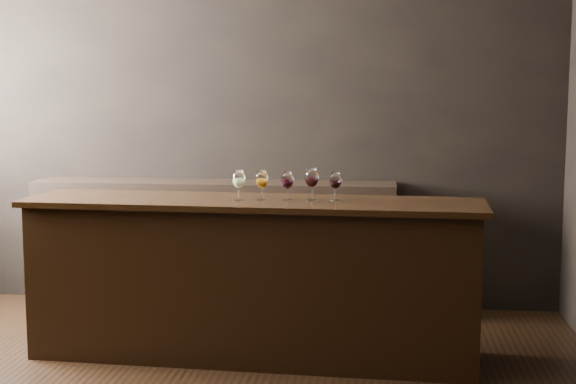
# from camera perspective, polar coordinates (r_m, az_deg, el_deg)

# --- Properties ---
(room_shell) EXTENTS (5.02, 4.52, 2.81)m
(room_shell) POSITION_cam_1_polar(r_m,az_deg,el_deg) (4.13, -13.40, 9.37)
(room_shell) COLOR black
(room_shell) RESTS_ON ground
(bar_counter) EXTENTS (2.73, 0.70, 0.95)m
(bar_counter) POSITION_cam_1_polar(r_m,az_deg,el_deg) (4.96, -2.51, -6.38)
(bar_counter) COLOR black
(bar_counter) RESTS_ON ground
(bar_top) EXTENTS (2.82, 0.76, 0.04)m
(bar_top) POSITION_cam_1_polar(r_m,az_deg,el_deg) (4.87, -2.55, -0.76)
(bar_top) COLOR black
(bar_top) RESTS_ON bar_counter
(back_bar_shelf) EXTENTS (2.69, 0.40, 0.97)m
(back_bar_shelf) POSITION_cam_1_polar(r_m,az_deg,el_deg) (6.04, -5.27, -3.83)
(back_bar_shelf) COLOR black
(back_bar_shelf) RESTS_ON ground
(glass_white) EXTENTS (0.08, 0.08, 0.18)m
(glass_white) POSITION_cam_1_polar(r_m,az_deg,el_deg) (4.83, -3.52, 0.86)
(glass_white) COLOR white
(glass_white) RESTS_ON bar_top
(glass_amber) EXTENTS (0.08, 0.08, 0.18)m
(glass_amber) POSITION_cam_1_polar(r_m,az_deg,el_deg) (4.83, -1.87, 0.85)
(glass_amber) COLOR white
(glass_amber) RESTS_ON bar_top
(glass_red_a) EXTENTS (0.07, 0.07, 0.17)m
(glass_red_a) POSITION_cam_1_polar(r_m,az_deg,el_deg) (4.84, -0.04, 0.81)
(glass_red_a) COLOR white
(glass_red_a) RESTS_ON bar_top
(glass_red_b) EXTENTS (0.08, 0.08, 0.20)m
(glass_red_b) POSITION_cam_1_polar(r_m,az_deg,el_deg) (4.82, 1.70, 0.97)
(glass_red_b) COLOR white
(glass_red_b) RESTS_ON bar_top
(glass_red_c) EXTENTS (0.07, 0.07, 0.17)m
(glass_red_c) POSITION_cam_1_polar(r_m,az_deg,el_deg) (4.83, 3.39, 0.78)
(glass_red_c) COLOR white
(glass_red_c) RESTS_ON bar_top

